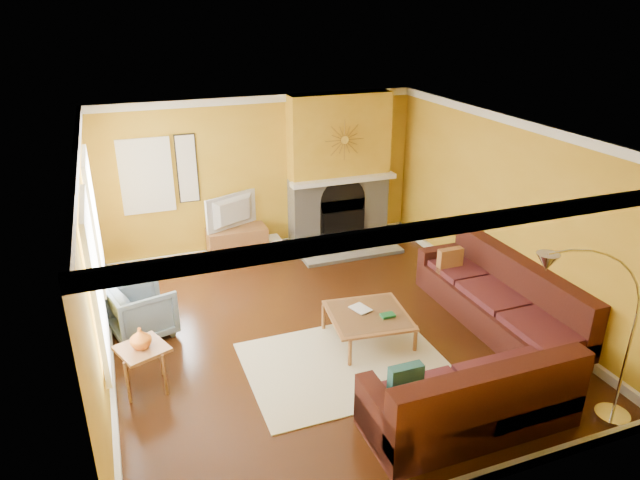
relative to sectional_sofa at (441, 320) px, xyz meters
name	(u,v)px	position (x,y,z in m)	size (l,w,h in m)	color
floor	(324,331)	(-1.20, 0.96, -0.46)	(5.50, 6.00, 0.02)	#4D2710
ceiling	(325,132)	(-1.20, 0.96, 2.26)	(5.50, 6.00, 0.02)	white
wall_back	(262,175)	(-1.20, 3.97, 0.90)	(5.50, 0.02, 2.70)	gold
wall_front	(457,374)	(-1.20, -2.05, 0.90)	(5.50, 0.02, 2.70)	gold
wall_left	(91,273)	(-3.96, 0.96, 0.90)	(0.02, 6.00, 2.70)	gold
wall_right	(506,212)	(1.56, 0.96, 0.90)	(0.02, 6.00, 2.70)	gold
baseboard	(324,327)	(-1.20, 0.96, -0.39)	(5.50, 6.00, 0.12)	white
crown_molding	(325,138)	(-1.20, 0.96, 2.19)	(5.50, 6.00, 0.12)	white
window_left_near	(92,220)	(-3.92, 2.26, 1.05)	(0.06, 1.22, 1.72)	white
window_left_far	(94,283)	(-3.92, 0.36, 1.05)	(0.06, 1.22, 1.72)	white
window_back	(146,176)	(-3.10, 3.92, 1.10)	(0.82, 0.06, 1.22)	white
wall_art	(187,169)	(-2.45, 3.93, 1.15)	(0.34, 0.04, 1.14)	white
fireplace	(339,171)	(0.15, 3.76, 0.90)	(1.80, 0.40, 2.70)	#999691
mantel	(344,180)	(0.15, 3.52, 0.80)	(1.92, 0.22, 0.08)	white
hearth	(350,251)	(0.15, 3.21, -0.42)	(1.80, 0.70, 0.06)	#999691
sunburst	(345,140)	(0.15, 3.53, 1.50)	(0.70, 0.04, 0.70)	olive
rug	(345,364)	(-1.23, 0.15, -0.44)	(2.40, 1.80, 0.02)	beige
sectional_sofa	(441,320)	(0.00, 0.00, 0.00)	(3.10, 3.48, 0.90)	#441B16
coffee_table	(368,327)	(-0.74, 0.54, -0.25)	(1.00, 1.00, 0.40)	white
media_console	(237,243)	(-1.75, 3.69, -0.17)	(1.00, 0.45, 0.55)	#9D6739
tv	(235,212)	(-1.75, 3.69, 0.39)	(1.02, 0.13, 0.59)	black
subwoofer	(271,245)	(-1.15, 3.68, -0.30)	(0.30, 0.30, 0.30)	white
armchair	(142,310)	(-3.48, 1.74, -0.10)	(0.76, 0.78, 0.71)	slate
side_table	(145,368)	(-3.55, 0.52, -0.17)	(0.50, 0.50, 0.55)	#9D6739
vase	(140,338)	(-3.55, 0.52, 0.22)	(0.24, 0.24, 0.25)	orange
book	(355,311)	(-0.89, 0.64, -0.04)	(0.20, 0.27, 0.03)	white
arc_lamp	(587,344)	(0.49, -1.76, 0.61)	(1.35, 0.36, 2.12)	silver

